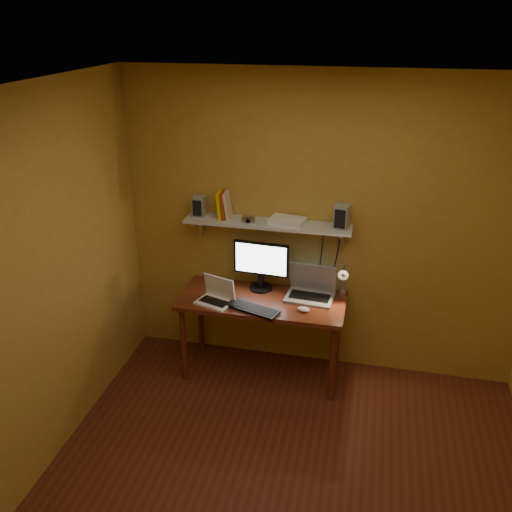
% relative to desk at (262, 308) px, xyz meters
% --- Properties ---
extents(room, '(3.44, 3.24, 2.64)m').
position_rel_desk_xyz_m(room, '(0.44, -1.28, 0.64)').
color(room, '#592617').
rests_on(room, ground).
extents(desk, '(1.40, 0.60, 0.75)m').
position_rel_desk_xyz_m(desk, '(0.00, 0.00, 0.00)').
color(desk, maroon).
rests_on(desk, ground).
extents(wall_shelf, '(1.40, 0.25, 0.21)m').
position_rel_desk_xyz_m(wall_shelf, '(0.00, 0.19, 0.69)').
color(wall_shelf, silver).
rests_on(wall_shelf, room).
extents(monitor, '(0.48, 0.22, 0.44)m').
position_rel_desk_xyz_m(monitor, '(-0.05, 0.18, 0.33)').
color(monitor, black).
rests_on(monitor, desk).
extents(laptop, '(0.42, 0.32, 0.29)m').
position_rel_desk_xyz_m(laptop, '(0.39, 0.14, 0.16)').
color(laptop, gray).
rests_on(laptop, desk).
extents(netbook, '(0.34, 0.29, 0.22)m').
position_rel_desk_xyz_m(netbook, '(-0.36, -0.13, 0.14)').
color(netbook, white).
rests_on(netbook, desk).
extents(keyboard, '(0.47, 0.28, 0.02)m').
position_rel_desk_xyz_m(keyboard, '(-0.04, -0.20, 0.10)').
color(keyboard, black).
rests_on(keyboard, desk).
extents(mouse, '(0.11, 0.08, 0.04)m').
position_rel_desk_xyz_m(mouse, '(0.37, -0.13, 0.10)').
color(mouse, white).
rests_on(mouse, desk).
extents(desk_lamp, '(0.09, 0.23, 0.38)m').
position_rel_desk_xyz_m(desk_lamp, '(0.66, 0.13, 0.29)').
color(desk_lamp, silver).
rests_on(desk_lamp, desk).
extents(speaker_left, '(0.10, 0.10, 0.18)m').
position_rel_desk_xyz_m(speaker_left, '(-0.59, 0.20, 0.80)').
color(speaker_left, gray).
rests_on(speaker_left, wall_shelf).
extents(speaker_right, '(0.13, 0.13, 0.20)m').
position_rel_desk_xyz_m(speaker_right, '(0.61, 0.18, 0.81)').
color(speaker_right, gray).
rests_on(speaker_right, wall_shelf).
extents(books, '(0.12, 0.16, 0.23)m').
position_rel_desk_xyz_m(books, '(-0.38, 0.21, 0.82)').
color(books, '#F2B600').
rests_on(books, wall_shelf).
extents(shelf_camera, '(0.11, 0.05, 0.06)m').
position_rel_desk_xyz_m(shelf_camera, '(-0.15, 0.12, 0.74)').
color(shelf_camera, silver).
rests_on(shelf_camera, wall_shelf).
extents(router, '(0.31, 0.23, 0.05)m').
position_rel_desk_xyz_m(router, '(0.17, 0.19, 0.73)').
color(router, white).
rests_on(router, wall_shelf).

